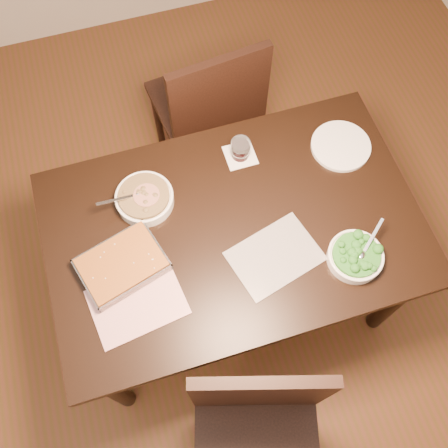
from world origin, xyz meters
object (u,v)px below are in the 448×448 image
Objects in this scene: stew_bowl at (145,198)px; wine_tumbler at (241,149)px; baking_dish at (122,265)px; chair_near at (258,434)px; dinner_plate at (341,146)px; broccoli_bowl at (355,256)px; table at (234,236)px; chair_far at (210,107)px.

stew_bowl is 0.42m from wine_tumbler.
chair_near is (0.30, -0.66, -0.24)m from baking_dish.
dinner_plate is 1.14m from chair_near.
table is at bearing 145.95° from broccoli_bowl.
baking_dish is 1.43× the size of dinner_plate.
chair_far reaches higher than chair_near.
stew_bowl reaches higher than dinner_plate.
table is 0.37m from stew_bowl.
stew_bowl is at bearing 43.38° from baking_dish.
wine_tumbler is at bearing 168.39° from dinner_plate.
table is 6.94× the size of broccoli_bowl.
stew_bowl is 0.72× the size of baking_dish.
stew_bowl is at bearing 116.45° from chair_near.
baking_dish is at bearing 165.03° from broccoli_bowl.
chair_near is at bearing -138.52° from broccoli_bowl.
chair_near is 1.44m from chair_far.
broccoli_bowl is at bearing -107.13° from dinner_plate.
wine_tumbler is (-0.26, 0.54, 0.02)m from broccoli_bowl.
chair_near is (-0.51, -0.45, -0.24)m from broccoli_bowl.
table is 0.45m from baking_dish.
stew_bowl is at bearing 45.50° from chair_far.
stew_bowl is 0.25× the size of chair_far.
chair_near is 0.99× the size of chair_far.
wine_tumbler is (0.55, 0.33, 0.02)m from baking_dish.
wine_tumbler reaches higher than broccoli_bowl.
chair_far is at bearing 38.08° from baking_dish.
broccoli_bowl is 0.48m from dinner_plate.
chair_near is at bearing 73.55° from chair_far.
stew_bowl is 0.27m from baking_dish.
chair_near is (-0.65, -0.91, -0.22)m from dinner_plate.
stew_bowl is at bearing -167.18° from wine_tumbler.
table is 5.70× the size of stew_bowl.
chair_near is at bearing -104.16° from wine_tumbler.
wine_tumbler is 0.09× the size of chair_far.
stew_bowl is 0.81m from dinner_plate.
baking_dish is (-0.43, -0.04, 0.12)m from table.
wine_tumbler reaches higher than stew_bowl.
dinner_plate is at bearing -11.61° from wine_tumbler.
table is 0.72m from chair_near.
baking_dish is 0.96m from chair_far.
chair_far reaches higher than table.
broccoli_bowl is 2.34× the size of wine_tumbler.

